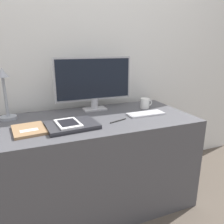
{
  "coord_description": "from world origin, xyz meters",
  "views": [
    {
      "loc": [
        -0.46,
        -1.27,
        1.19
      ],
      "look_at": [
        0.08,
        0.07,
        0.76
      ],
      "focal_mm": 35.0,
      "sensor_mm": 36.0,
      "label": 1
    }
  ],
  "objects_px": {
    "keyboard": "(146,114)",
    "coffee_mug": "(145,103)",
    "laptop": "(72,125)",
    "notebook": "(29,130)",
    "monitor": "(94,82)",
    "pen": "(118,121)",
    "ereader": "(68,123)",
    "desk_lamp": "(5,92)"
  },
  "relations": [
    {
      "from": "ereader",
      "to": "laptop",
      "type": "bearing_deg",
      "value": 9.93
    },
    {
      "from": "monitor",
      "to": "ereader",
      "type": "distance_m",
      "value": 0.49
    },
    {
      "from": "notebook",
      "to": "laptop",
      "type": "bearing_deg",
      "value": -6.31
    },
    {
      "from": "desk_lamp",
      "to": "coffee_mug",
      "type": "xyz_separation_m",
      "value": [
        1.05,
        -0.1,
        -0.15
      ]
    },
    {
      "from": "desk_lamp",
      "to": "coffee_mug",
      "type": "distance_m",
      "value": 1.06
    },
    {
      "from": "keyboard",
      "to": "desk_lamp",
      "type": "distance_m",
      "value": 1.01
    },
    {
      "from": "keyboard",
      "to": "pen",
      "type": "xyz_separation_m",
      "value": [
        -0.26,
        -0.07,
        -0.0
      ]
    },
    {
      "from": "laptop",
      "to": "notebook",
      "type": "bearing_deg",
      "value": 173.69
    },
    {
      "from": "notebook",
      "to": "pen",
      "type": "xyz_separation_m",
      "value": [
        0.57,
        -0.03,
        -0.0
      ]
    },
    {
      "from": "laptop",
      "to": "coffee_mug",
      "type": "relative_size",
      "value": 3.13
    },
    {
      "from": "ereader",
      "to": "notebook",
      "type": "height_order",
      "value": "ereader"
    },
    {
      "from": "keyboard",
      "to": "notebook",
      "type": "distance_m",
      "value": 0.83
    },
    {
      "from": "ereader",
      "to": "notebook",
      "type": "xyz_separation_m",
      "value": [
        -0.23,
        0.03,
        -0.02
      ]
    },
    {
      "from": "laptop",
      "to": "desk_lamp",
      "type": "height_order",
      "value": "desk_lamp"
    },
    {
      "from": "keyboard",
      "to": "ereader",
      "type": "relative_size",
      "value": 1.32
    },
    {
      "from": "keyboard",
      "to": "coffee_mug",
      "type": "height_order",
      "value": "coffee_mug"
    },
    {
      "from": "ereader",
      "to": "coffee_mug",
      "type": "xyz_separation_m",
      "value": [
        0.69,
        0.23,
        0.01
      ]
    },
    {
      "from": "laptop",
      "to": "coffee_mug",
      "type": "bearing_deg",
      "value": 18.94
    },
    {
      "from": "keyboard",
      "to": "desk_lamp",
      "type": "height_order",
      "value": "desk_lamp"
    },
    {
      "from": "notebook",
      "to": "coffee_mug",
      "type": "distance_m",
      "value": 0.94
    },
    {
      "from": "monitor",
      "to": "notebook",
      "type": "height_order",
      "value": "monitor"
    },
    {
      "from": "laptop",
      "to": "coffee_mug",
      "type": "distance_m",
      "value": 0.7
    },
    {
      "from": "monitor",
      "to": "keyboard",
      "type": "distance_m",
      "value": 0.48
    },
    {
      "from": "ereader",
      "to": "coffee_mug",
      "type": "bearing_deg",
      "value": 18.64
    },
    {
      "from": "laptop",
      "to": "coffee_mug",
      "type": "height_order",
      "value": "coffee_mug"
    },
    {
      "from": "coffee_mug",
      "to": "notebook",
      "type": "bearing_deg",
      "value": -167.76
    },
    {
      "from": "ereader",
      "to": "desk_lamp",
      "type": "relative_size",
      "value": 0.59
    },
    {
      "from": "notebook",
      "to": "desk_lamp",
      "type": "bearing_deg",
      "value": 113.23
    },
    {
      "from": "notebook",
      "to": "pen",
      "type": "distance_m",
      "value": 0.58
    },
    {
      "from": "keyboard",
      "to": "laptop",
      "type": "relative_size",
      "value": 0.84
    },
    {
      "from": "ereader",
      "to": "pen",
      "type": "bearing_deg",
      "value": -0.23
    },
    {
      "from": "keyboard",
      "to": "desk_lamp",
      "type": "bearing_deg",
      "value": 164.4
    },
    {
      "from": "ereader",
      "to": "desk_lamp",
      "type": "bearing_deg",
      "value": 137.29
    },
    {
      "from": "monitor",
      "to": "pen",
      "type": "relative_size",
      "value": 4.51
    },
    {
      "from": "keyboard",
      "to": "monitor",
      "type": "bearing_deg",
      "value": 138.86
    },
    {
      "from": "keyboard",
      "to": "coffee_mug",
      "type": "relative_size",
      "value": 2.62
    },
    {
      "from": "notebook",
      "to": "monitor",
      "type": "bearing_deg",
      "value": 31.27
    },
    {
      "from": "monitor",
      "to": "keyboard",
      "type": "relative_size",
      "value": 2.21
    },
    {
      "from": "keyboard",
      "to": "desk_lamp",
      "type": "xyz_separation_m",
      "value": [
        -0.96,
        0.27,
        0.19
      ]
    },
    {
      "from": "keyboard",
      "to": "coffee_mug",
      "type": "bearing_deg",
      "value": 62.08
    },
    {
      "from": "ereader",
      "to": "coffee_mug",
      "type": "relative_size",
      "value": 1.98
    },
    {
      "from": "keyboard",
      "to": "pen",
      "type": "bearing_deg",
      "value": -165.37
    }
  ]
}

